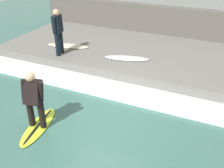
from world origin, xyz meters
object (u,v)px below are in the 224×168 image
at_px(surfer_riding, 33,97).
at_px(surfboard_spare, 127,58).
at_px(surfboard_riding, 38,126).
at_px(surfboard_waiting_near, 68,46).
at_px(surfer_waiting_near, 58,30).

bearing_deg(surfer_riding, surfboard_spare, -11.44).
bearing_deg(surfer_riding, surfboard_riding, 90.00).
bearing_deg(surfer_riding, surfboard_waiting_near, 22.92).
height_order(surfer_riding, surfer_waiting_near, surfer_waiting_near).
bearing_deg(surfer_riding, surfer_waiting_near, 25.19).
distance_m(surfer_waiting_near, surfboard_spare, 2.73).
bearing_deg(surfboard_waiting_near, surfboard_spare, -93.98).
bearing_deg(surfboard_waiting_near, surfer_riding, -157.08).
bearing_deg(surfboard_waiting_near, surfer_waiting_near, -168.01).
bearing_deg(surfboard_riding, surfboard_spare, -11.44).
height_order(surfer_waiting_near, surfboard_waiting_near, surfer_waiting_near).
relative_size(surfer_riding, surfboard_waiting_near, 0.85).
bearing_deg(surfboard_spare, surfboard_riding, 168.56).
distance_m(surfer_riding, surfboard_spare, 4.24).
distance_m(surfboard_riding, surfer_waiting_near, 4.14).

